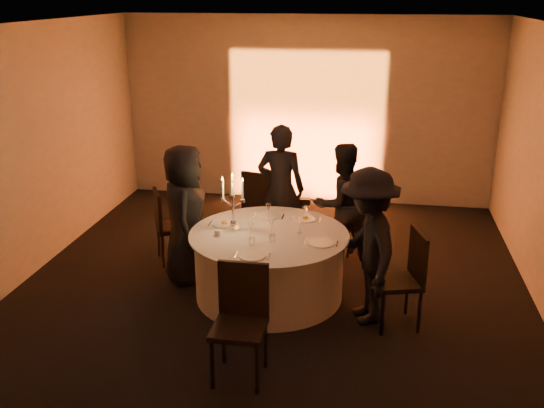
% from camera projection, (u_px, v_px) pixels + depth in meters
% --- Properties ---
extents(floor, '(7.00, 7.00, 0.00)m').
position_uv_depth(floor, '(269.00, 295.00, 7.04)').
color(floor, black).
rests_on(floor, ground).
extents(ceiling, '(7.00, 7.00, 0.00)m').
position_uv_depth(ceiling, '(269.00, 27.00, 6.04)').
color(ceiling, silver).
rests_on(ceiling, wall_back).
extents(wall_back, '(7.00, 0.00, 7.00)m').
position_uv_depth(wall_back, '(307.00, 111.00, 9.79)').
color(wall_back, '#B2ACA5').
rests_on(wall_back, floor).
extents(wall_front, '(7.00, 0.00, 7.00)m').
position_uv_depth(wall_front, '(157.00, 350.00, 3.29)').
color(wall_front, '#B2ACA5').
rests_on(wall_front, floor).
extents(wall_left, '(0.00, 7.00, 7.00)m').
position_uv_depth(wall_left, '(14.00, 159.00, 7.02)').
color(wall_left, '#B2ACA5').
rests_on(wall_left, floor).
extents(uplighter_fixture, '(0.25, 0.12, 0.10)m').
position_uv_depth(uplighter_fixture, '(303.00, 201.00, 10.00)').
color(uplighter_fixture, black).
rests_on(uplighter_fixture, floor).
extents(banquet_table, '(1.80, 1.80, 0.77)m').
position_uv_depth(banquet_table, '(269.00, 265.00, 6.91)').
color(banquet_table, black).
rests_on(banquet_table, floor).
extents(chair_left, '(0.57, 0.57, 0.97)m').
position_uv_depth(chair_left, '(167.00, 222.00, 7.74)').
color(chair_left, black).
rests_on(chair_left, floor).
extents(chair_back_left, '(0.53, 0.53, 1.01)m').
position_uv_depth(chair_back_left, '(260.00, 201.00, 8.43)').
color(chair_back_left, black).
rests_on(chair_back_left, floor).
extents(chair_back_right, '(0.53, 0.53, 0.87)m').
position_uv_depth(chair_back_right, '(356.00, 219.00, 7.99)').
color(chair_back_right, black).
rests_on(chair_back_right, floor).
extents(chair_right, '(0.57, 0.57, 1.04)m').
position_uv_depth(chair_right, '(405.00, 273.00, 6.24)').
color(chair_right, black).
rests_on(chair_right, floor).
extents(chair_front, '(0.47, 0.47, 1.06)m').
position_uv_depth(chair_front, '(241.00, 314.00, 5.42)').
color(chair_front, black).
rests_on(chair_front, floor).
extents(guest_left, '(0.71, 0.92, 1.68)m').
position_uv_depth(guest_left, '(185.00, 214.00, 7.16)').
color(guest_left, black).
rests_on(guest_left, floor).
extents(guest_back_left, '(0.66, 0.45, 1.74)m').
position_uv_depth(guest_back_left, '(281.00, 189.00, 7.98)').
color(guest_back_left, black).
rests_on(guest_back_left, floor).
extents(guest_back_right, '(0.96, 0.92, 1.57)m').
position_uv_depth(guest_back_right, '(341.00, 203.00, 7.69)').
color(guest_back_right, black).
rests_on(guest_back_right, floor).
extents(guest_right, '(0.92, 1.22, 1.68)m').
position_uv_depth(guest_right, '(368.00, 247.00, 6.26)').
color(guest_right, black).
rests_on(guest_right, floor).
extents(plate_left, '(0.36, 0.26, 0.08)m').
position_uv_depth(plate_left, '(224.00, 223.00, 7.03)').
color(plate_left, white).
rests_on(plate_left, banquet_table).
extents(plate_back_left, '(0.36, 0.28, 0.01)m').
position_uv_depth(plate_back_left, '(269.00, 216.00, 7.28)').
color(plate_back_left, white).
rests_on(plate_back_left, banquet_table).
extents(plate_back_right, '(0.35, 0.25, 0.08)m').
position_uv_depth(plate_back_right, '(306.00, 218.00, 7.18)').
color(plate_back_right, white).
rests_on(plate_back_right, banquet_table).
extents(plate_right, '(0.36, 0.29, 0.01)m').
position_uv_depth(plate_right, '(321.00, 243.00, 6.51)').
color(plate_right, white).
rests_on(plate_right, banquet_table).
extents(plate_front, '(0.35, 0.28, 0.01)m').
position_uv_depth(plate_front, '(252.00, 256.00, 6.20)').
color(plate_front, white).
rests_on(plate_front, banquet_table).
extents(coffee_cup, '(0.11, 0.11, 0.07)m').
position_uv_depth(coffee_cup, '(218.00, 233.00, 6.72)').
color(coffee_cup, white).
rests_on(coffee_cup, banquet_table).
extents(candelabra, '(0.28, 0.14, 0.67)m').
position_uv_depth(candelabra, '(233.00, 210.00, 6.83)').
color(candelabra, silver).
rests_on(candelabra, banquet_table).
extents(wine_glass_a, '(0.07, 0.07, 0.19)m').
position_uv_depth(wine_glass_a, '(268.00, 208.00, 7.16)').
color(wine_glass_a, white).
rests_on(wine_glass_a, banquet_table).
extents(wine_glass_b, '(0.07, 0.07, 0.19)m').
position_uv_depth(wine_glass_b, '(307.00, 210.00, 7.09)').
color(wine_glass_b, white).
rests_on(wine_glass_b, banquet_table).
extents(wine_glass_c, '(0.07, 0.07, 0.19)m').
position_uv_depth(wine_glass_c, '(300.00, 222.00, 6.74)').
color(wine_glass_c, white).
rests_on(wine_glass_c, banquet_table).
extents(wine_glass_d, '(0.07, 0.07, 0.19)m').
position_uv_depth(wine_glass_d, '(271.00, 225.00, 6.65)').
color(wine_glass_d, white).
rests_on(wine_glass_d, banquet_table).
extents(wine_glass_e, '(0.07, 0.07, 0.19)m').
position_uv_depth(wine_glass_e, '(251.00, 228.00, 6.57)').
color(wine_glass_e, white).
rests_on(wine_glass_e, banquet_table).
extents(tumbler_a, '(0.07, 0.07, 0.09)m').
position_uv_depth(tumbler_a, '(272.00, 238.00, 6.53)').
color(tumbler_a, white).
rests_on(tumbler_a, banquet_table).
extents(tumbler_b, '(0.07, 0.07, 0.09)m').
position_uv_depth(tumbler_b, '(252.00, 241.00, 6.46)').
color(tumbler_b, white).
rests_on(tumbler_b, banquet_table).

